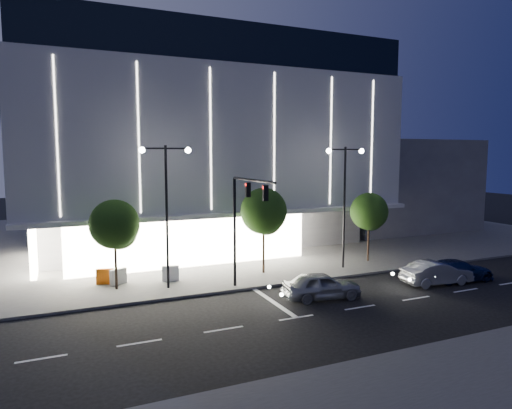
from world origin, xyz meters
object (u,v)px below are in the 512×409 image
Objects in this scene: traffic_mast at (243,212)px; street_lamp_east at (345,189)px; street_lamp_west at (166,195)px; tree_left at (115,227)px; tree_mid at (264,214)px; barrier_d at (170,273)px; tree_right at (369,214)px; car_third at (458,270)px; barrier_b at (118,277)px; barrier_a at (105,276)px; car_second at (437,273)px; car_lead at (322,286)px.

street_lamp_east is at bearing 16.48° from traffic_mast.
street_lamp_west is at bearing 146.35° from traffic_mast.
traffic_mast is at bearing -27.84° from tree_left.
tree_mid is (-5.97, 1.02, -1.62)m from street_lamp_east.
barrier_d is at bearing 8.26° from tree_left.
street_lamp_east is at bearing 4.94° from barrier_d.
tree_mid is 9.01m from tree_right.
barrier_d is at bearing 74.69° from car_third.
traffic_mast reaches higher than tree_left.
street_lamp_west reaches higher than barrier_b.
street_lamp_west is 16.19m from tree_right.
tree_mid is 11.27m from barrier_a.
street_lamp_east is 16.12m from tree_left.
tree_mid reaches higher than car_third.
barrier_d is (3.25, -0.54, 0.00)m from barrier_b.
car_second reaches higher than car_third.
car_second is 1.94m from car_third.
car_third is (18.27, -5.65, -5.24)m from street_lamp_west.
car_third reaches higher than barrier_a.
tree_left is 4.87m from barrier_d.
street_lamp_west is 8.18× the size of barrier_b.
barrier_a is (-10.56, 1.43, -3.68)m from tree_mid.
barrier_d is at bearing 178.14° from tree_right.
car_second is (3.33, -5.73, -5.19)m from street_lamp_east.
car_lead is 10.06m from barrier_d.
barrier_a is at bearing 175.83° from tree_right.
street_lamp_west is at bearing 63.88° from car_lead.
traffic_mast is 7.00m from barrier_d.
tree_mid is at bearing 15.52° from car_lead.
street_lamp_east is at bearing -31.62° from barrier_b.
car_lead is (-5.13, -5.32, -5.17)m from street_lamp_east.
tree_mid is 10.51m from barrier_b.
street_lamp_east reaches higher than barrier_d.
barrier_b is at bearing 76.51° from car_third.
barrier_d is (-7.38, 6.84, -0.14)m from car_lead.
car_lead is 10.41m from car_third.
car_third is (11.25, -6.67, -3.62)m from tree_mid.
street_lamp_west reaches higher than barrier_a.
car_lead is at bearing -34.50° from traffic_mast.
tree_right is 1.19× the size of car_lead.
tree_right is 10.79m from car_lead.
tree_left is 19.00m from tree_right.
tree_mid reaches higher than barrier_a.
barrier_a is 1.00× the size of barrier_b.
street_lamp_west and street_lamp_east have the same top height.
barrier_a is at bearing 172.30° from tree_mid.
tree_left is at bearing -180.00° from tree_mid.
street_lamp_east is 17.54m from barrier_a.
street_lamp_east is 8.42m from car_second.
tree_right is 7.44m from car_second.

